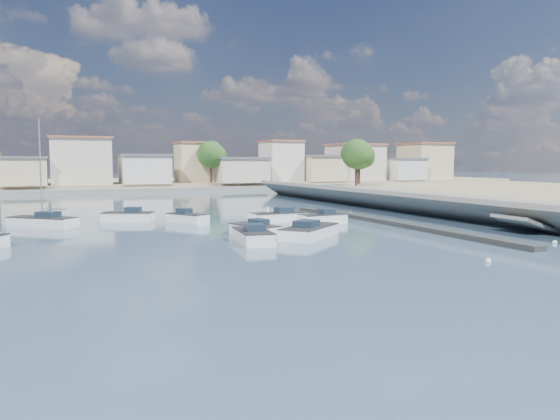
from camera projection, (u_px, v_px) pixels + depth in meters
name	position (u px, v px, depth m)	size (l,w,h in m)	color
ground	(221.00, 204.00, 68.95)	(400.00, 400.00, 0.00)	#314B63
seawall_walkway	(492.00, 209.00, 51.02)	(5.00, 90.00, 1.80)	slate
breakwater	(389.00, 222.00, 46.39)	(2.00, 31.02, 0.35)	black
far_shore_land	(153.00, 184.00, 116.79)	(160.00, 40.00, 1.40)	gray
far_shore_quay	(172.00, 190.00, 97.47)	(160.00, 2.50, 0.80)	slate
far_town	(220.00, 164.00, 106.59)	(113.01, 12.80, 8.35)	beige
shore_trees	(221.00, 157.00, 97.47)	(74.56, 38.32, 7.92)	#38281E
motorboat_a	(253.00, 231.00, 39.05)	(2.85, 4.79, 1.48)	white
motorboat_b	(252.00, 236.00, 36.09)	(2.44, 5.37, 1.48)	white
motorboat_c	(276.00, 218.00, 48.26)	(5.61, 2.27, 1.48)	white
motorboat_d	(321.00, 219.00, 46.75)	(4.66, 2.13, 1.48)	white
motorboat_f	(125.00, 217.00, 48.72)	(4.94, 3.42, 1.48)	white
motorboat_g	(189.00, 219.00, 47.04)	(3.31, 4.27, 1.48)	white
motorboat_h	(311.00, 232.00, 38.35)	(5.72, 5.41, 1.48)	white
sailboat	(40.00, 222.00, 44.48)	(5.61, 5.18, 9.00)	white
mooring_buoys	(351.00, 224.00, 46.41)	(12.28, 35.15, 0.33)	white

